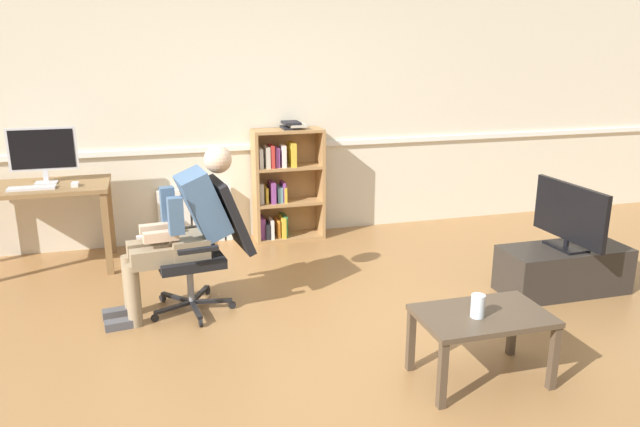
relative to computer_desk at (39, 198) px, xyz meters
The scene contains 14 objects.
ground_plane 3.00m from the computer_desk, 47.30° to the right, with size 18.00×18.00×0.00m, color olive.
back_wall 2.16m from the computer_desk, 14.13° to the left, with size 12.00×0.13×2.70m.
computer_desk is the anchor object (origin of this frame).
imac_monitor 0.40m from the computer_desk, 49.98° to the left, with size 0.56×0.14×0.48m.
keyboard 0.19m from the computer_desk, 98.57° to the right, with size 0.37×0.12×0.02m, color silver.
computer_mouse 0.36m from the computer_desk, 20.87° to the right, with size 0.06×0.10×0.03m, color white.
bookshelf 2.23m from the computer_desk, ahead, with size 0.70×0.29×1.18m.
radiator 1.43m from the computer_desk, 16.34° to the left, with size 0.71×0.08×0.55m.
office_chair 1.78m from the computer_desk, 42.45° to the right, with size 0.78×0.63×0.98m.
person_seated 1.66m from the computer_desk, 47.22° to the right, with size 0.99×0.43×1.23m.
tv_stand 4.40m from the computer_desk, 22.26° to the right, with size 1.01×0.43×0.37m.
tv_screen 4.38m from the computer_desk, 22.25° to the right, with size 0.22×0.77×0.51m.
coffee_table 3.82m from the computer_desk, 44.17° to the right, with size 0.76×0.48×0.43m.
drinking_glass 3.80m from the computer_desk, 45.11° to the right, with size 0.08×0.08×0.13m, color silver.
Camera 1 is at (-1.04, -3.36, 1.96)m, focal length 34.26 mm.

